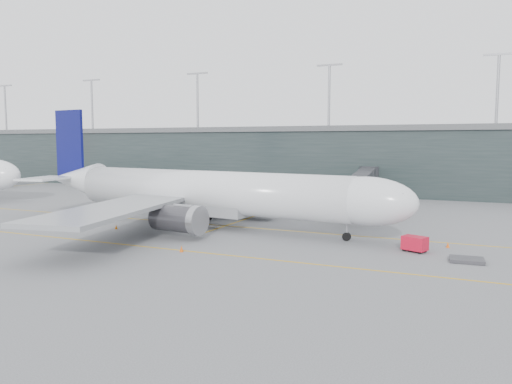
% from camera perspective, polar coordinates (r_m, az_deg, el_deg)
% --- Properties ---
extents(ground, '(320.00, 320.00, 0.00)m').
position_cam_1_polar(ground, '(75.85, -5.47, -3.15)').
color(ground, '#515155').
rests_on(ground, ground).
extents(taxiline_a, '(160.00, 0.25, 0.02)m').
position_cam_1_polar(taxiline_a, '(72.44, -7.03, -3.58)').
color(taxiline_a, '#C59312').
rests_on(taxiline_a, ground).
extents(taxiline_b, '(160.00, 0.25, 0.02)m').
position_cam_1_polar(taxiline_b, '(59.53, -15.02, -5.79)').
color(taxiline_b, '#C59312').
rests_on(taxiline_b, ground).
extents(taxiline_lead_main, '(0.25, 60.00, 0.02)m').
position_cam_1_polar(taxiline_lead_main, '(91.75, 3.42, -1.57)').
color(taxiline_lead_main, '#C59312').
rests_on(taxiline_lead_main, ground).
extents(terminal, '(240.00, 36.00, 29.00)m').
position_cam_1_polar(terminal, '(128.69, 7.31, 3.91)').
color(terminal, '#1D2828').
rests_on(terminal, ground).
extents(main_aircraft, '(60.24, 56.29, 16.89)m').
position_cam_1_polar(main_aircraft, '(69.47, -5.92, -0.04)').
color(main_aircraft, silver).
rests_on(main_aircraft, ground).
extents(jet_bridge, '(9.09, 42.72, 6.52)m').
position_cam_1_polar(jet_bridge, '(91.89, 12.72, 1.36)').
color(jet_bridge, '#29292E').
rests_on(jet_bridge, ground).
extents(gse_cart, '(2.87, 2.36, 1.68)m').
position_cam_1_polar(gse_cart, '(56.15, 17.69, -5.60)').
color(gse_cart, '#B90D25').
rests_on(gse_cart, ground).
extents(baggage_dolly, '(3.36, 2.77, 0.32)m').
position_cam_1_polar(baggage_dolly, '(53.58, 22.95, -7.14)').
color(baggage_dolly, '#323236').
rests_on(baggage_dolly, ground).
extents(uld_a, '(2.65, 2.42, 1.96)m').
position_cam_1_polar(uld_a, '(86.73, -3.93, -1.33)').
color(uld_a, '#353439').
rests_on(uld_a, ground).
extents(uld_b, '(2.06, 1.72, 1.74)m').
position_cam_1_polar(uld_b, '(86.94, -3.57, -1.38)').
color(uld_b, '#353439').
rests_on(uld_b, ground).
extents(uld_c, '(1.90, 1.55, 1.67)m').
position_cam_1_polar(uld_c, '(84.63, -2.75, -1.60)').
color(uld_c, '#353439').
rests_on(uld_c, ground).
extents(cone_nose, '(0.40, 0.40, 0.64)m').
position_cam_1_polar(cone_nose, '(59.66, 21.08, -5.66)').
color(cone_nose, '#EB560D').
rests_on(cone_nose, ground).
extents(cone_wing_stbd, '(0.44, 0.44, 0.69)m').
position_cam_1_polar(cone_wing_stbd, '(54.17, -8.51, -6.43)').
color(cone_wing_stbd, '#CE4D0B').
rests_on(cone_wing_stbd, ground).
extents(cone_wing_port, '(0.40, 0.40, 0.64)m').
position_cam_1_polar(cone_wing_port, '(82.51, 5.22, -2.20)').
color(cone_wing_port, '#E5580C').
rests_on(cone_wing_port, ground).
extents(cone_tail, '(0.39, 0.39, 0.62)m').
position_cam_1_polar(cone_tail, '(69.89, -15.69, -3.85)').
color(cone_tail, '#CF660B').
rests_on(cone_tail, ground).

